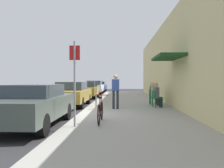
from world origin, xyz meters
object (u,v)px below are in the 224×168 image
Objects in this scene: seated_patron_0 at (157,94)px; pedestrian_standing at (116,89)px; parked_car_4 at (99,86)px; street_sign at (75,77)px; parked_car_0 at (34,104)px; parked_car_3 at (95,87)px; seated_patron_2 at (153,92)px; cafe_chair_0 at (156,98)px; cafe_chair_1 at (153,96)px; parked_car_1 at (72,94)px; bicycle_0 at (100,112)px; cafe_chair_2 at (152,95)px; seated_patron_1 at (154,93)px; parked_car_2 at (87,90)px; parking_meter at (96,92)px.

seated_patron_0 is 2.30m from pedestrian_standing.
parked_car_4 is 23.58m from street_sign.
parked_car_0 is at bearing 158.18° from street_sign.
seated_patron_2 is (4.79, -11.46, 0.05)m from parked_car_3.
parked_car_0 is 1.69× the size of street_sign.
cafe_chair_1 is at bearing 89.89° from cafe_chair_0.
parked_car_1 is (0.00, 5.93, 0.01)m from parked_car_0.
cafe_chair_1 is at bearing -68.65° from parked_car_3.
bicycle_0 is 6.56m from cafe_chair_2.
pedestrian_standing is at bearing -79.22° from parked_car_3.
parked_car_0 is 7.28m from cafe_chair_1.
seated_patron_1 is (4.79, 5.50, 0.08)m from parked_car_0.
seated_patron_1 is (4.79, -12.14, 0.05)m from parked_car_3.
parked_car_2 is at bearing 125.89° from cafe_chair_1.
parked_car_1 is 4.80m from seated_patron_2.
seated_patron_0 is (4.79, -18.40, 0.11)m from parked_car_4.
cafe_chair_0 is 1.68m from cafe_chair_2.
pedestrian_standing is at bearing -160.84° from cafe_chair_0.
parked_car_2 is 2.57× the size of bicycle_0.
parking_meter is at bearing -158.39° from cafe_chair_2.
cafe_chair_0 is at bearing -91.98° from seated_patron_2.
street_sign reaches higher than parking_meter.
parked_car_3 is 5.27m from parked_car_4.
pedestrian_standing is (2.64, -2.15, 0.38)m from parked_car_1.
street_sign is (1.50, -6.53, 0.90)m from parked_car_1.
seated_patron_2 is at bearing -67.31° from parked_car_3.
seated_patron_0 is at bearing -7.04° from parking_meter.
parked_car_0 is 1.00× the size of parked_car_4.
street_sign reaches higher than cafe_chair_1.
parked_car_0 is 1.00× the size of parked_car_2.
parked_car_0 is 3.41× the size of seated_patron_1.
cafe_chair_1 is (-0.06, 1.00, -0.19)m from seated_patron_0.
parked_car_1 is 3.41× the size of seated_patron_2.
parked_car_3 reaches higher than parked_car_4.
pedestrian_standing is (1.09, -1.14, 0.23)m from parking_meter.
parked_car_3 reaches higher than parked_car_0.
parked_car_1 is 2.57× the size of bicycle_0.
seated_patron_2 is (4.79, -5.89, 0.10)m from parked_car_2.
cafe_chair_0 and cafe_chair_2 have the same top height.
parked_car_0 is 6.54m from cafe_chair_0.
parked_car_3 reaches higher than seated_patron_0.
parked_car_2 is 5.58m from parked_car_3.
bicycle_0 is at bearing -115.03° from cafe_chair_1.
cafe_chair_2 is at bearing 48.95° from pedestrian_standing.
cafe_chair_1 is at bearing -74.76° from parked_car_4.
parked_car_2 is 3.41× the size of seated_patron_2.
cafe_chair_2 is 3.23m from pedestrian_standing.
cafe_chair_0 is 1.69m from seated_patron_2.
seated_patron_0 reaches higher than parked_car_4.
parked_car_4 is at bearing 94.92° from parking_meter.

